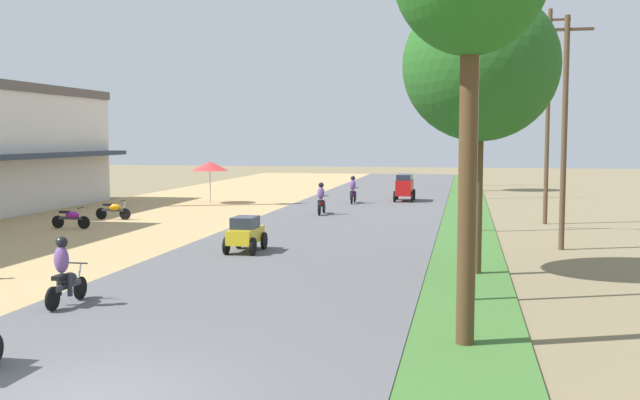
# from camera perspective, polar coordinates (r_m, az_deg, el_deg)

# --- Properties ---
(parked_motorbike_third) EXTENTS (1.80, 0.54, 0.94)m
(parked_motorbike_third) POSITION_cam_1_polar(r_m,az_deg,el_deg) (33.98, -18.67, -1.28)
(parked_motorbike_third) COLOR black
(parked_motorbike_third) RESTS_ON dirt_shoulder
(parked_motorbike_fourth) EXTENTS (1.80, 0.54, 0.94)m
(parked_motorbike_fourth) POSITION_cam_1_polar(r_m,az_deg,el_deg) (37.08, -15.67, -0.71)
(parked_motorbike_fourth) COLOR black
(parked_motorbike_fourth) RESTS_ON dirt_shoulder
(vendor_umbrella) EXTENTS (2.20, 2.20, 2.52)m
(vendor_umbrella) POSITION_cam_1_polar(r_m,az_deg,el_deg) (45.01, -8.51, 2.61)
(vendor_umbrella) COLOR #99999E
(vendor_umbrella) RESTS_ON dirt_shoulder
(median_tree_second) EXTENTS (4.48, 4.48, 8.23)m
(median_tree_second) POSITION_cam_1_polar(r_m,az_deg,el_deg) (21.98, 12.30, 10.12)
(median_tree_second) COLOR #4C351E
(median_tree_second) RESTS_ON median_strip
(median_tree_third) EXTENTS (3.46, 3.46, 8.01)m
(median_tree_third) POSITION_cam_1_polar(r_m,az_deg,el_deg) (56.51, 11.62, 6.77)
(median_tree_third) COLOR #4C351E
(median_tree_third) RESTS_ON median_strip
(streetlamp_near) EXTENTS (3.16, 0.20, 8.48)m
(streetlamp_near) POSITION_cam_1_polar(r_m,az_deg,el_deg) (18.27, 11.92, 7.47)
(streetlamp_near) COLOR gray
(streetlamp_near) RESTS_ON median_strip
(streetlamp_mid) EXTENTS (3.16, 0.20, 7.69)m
(streetlamp_mid) POSITION_cam_1_polar(r_m,az_deg,el_deg) (31.91, 11.60, 5.59)
(streetlamp_mid) COLOR gray
(streetlamp_mid) RESTS_ON median_strip
(streetlamp_far) EXTENTS (3.16, 0.20, 8.16)m
(streetlamp_far) POSITION_cam_1_polar(r_m,az_deg,el_deg) (49.18, 11.46, 5.59)
(streetlamp_far) COLOR gray
(streetlamp_far) RESTS_ON median_strip
(streetlamp_farthest) EXTENTS (3.16, 0.20, 7.84)m
(streetlamp_farthest) POSITION_cam_1_polar(r_m,az_deg,el_deg) (62.44, 11.40, 5.27)
(streetlamp_farthest) COLOR gray
(streetlamp_farthest) RESTS_ON median_strip
(utility_pole_near) EXTENTS (1.80, 0.20, 8.33)m
(utility_pole_near) POSITION_cam_1_polar(r_m,az_deg,el_deg) (27.72, 18.37, 5.26)
(utility_pole_near) COLOR brown
(utility_pole_near) RESTS_ON ground
(utility_pole_far) EXTENTS (1.80, 0.20, 9.88)m
(utility_pole_far) POSITION_cam_1_polar(r_m,az_deg,el_deg) (35.78, 17.19, 6.41)
(utility_pole_far) COLOR brown
(utility_pole_far) RESTS_ON ground
(car_hatchback_yellow) EXTENTS (1.04, 2.00, 1.23)m
(car_hatchback_yellow) POSITION_cam_1_polar(r_m,az_deg,el_deg) (25.67, -5.78, -2.53)
(car_hatchback_yellow) COLOR gold
(car_hatchback_yellow) RESTS_ON road_strip
(car_van_red) EXTENTS (1.19, 2.41, 1.67)m
(car_van_red) POSITION_cam_1_polar(r_m,az_deg,el_deg) (46.15, 6.56, 1.09)
(car_van_red) COLOR red
(car_van_red) RESTS_ON road_strip
(motorbike_foreground_rider) EXTENTS (0.54, 1.80, 1.66)m
(motorbike_foreground_rider) POSITION_cam_1_polar(r_m,az_deg,el_deg) (18.44, -19.12, -5.36)
(motorbike_foreground_rider) COLOR black
(motorbike_foreground_rider) RESTS_ON road_strip
(motorbike_ahead_second) EXTENTS (0.54, 1.80, 1.66)m
(motorbike_ahead_second) POSITION_cam_1_polar(r_m,az_deg,el_deg) (37.85, 0.11, 0.04)
(motorbike_ahead_second) COLOR black
(motorbike_ahead_second) RESTS_ON road_strip
(motorbike_ahead_third) EXTENTS (0.54, 1.80, 1.66)m
(motorbike_ahead_third) POSITION_cam_1_polar(r_m,az_deg,el_deg) (44.30, 2.58, 0.74)
(motorbike_ahead_third) COLOR black
(motorbike_ahead_third) RESTS_ON road_strip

